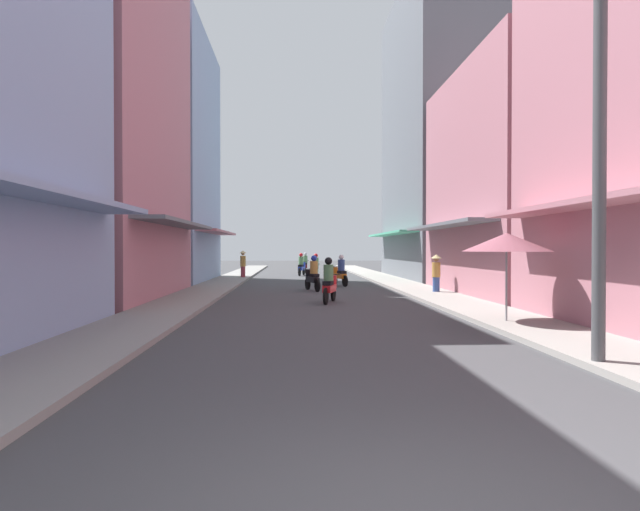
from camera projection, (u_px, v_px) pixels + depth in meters
name	position (u px, v px, depth m)	size (l,w,h in m)	color
ground_plane	(312.00, 287.00, 25.29)	(115.02, 115.02, 0.00)	#424244
sidewalk_left	(215.00, 287.00, 25.06)	(2.05, 60.28, 0.12)	gray
sidewalk_right	(406.00, 286.00, 25.53)	(2.05, 60.28, 0.12)	#9E9991
building_left_mid	(82.00, 115.00, 19.24)	(7.05, 9.70, 13.54)	#B7727F
building_left_far	(155.00, 160.00, 29.32)	(7.05, 9.53, 13.67)	#8CA5CC
building_right_mid	(531.00, 183.00, 21.04)	(7.05, 9.79, 9.05)	#B7727F
building_right_far	(446.00, 136.00, 32.72)	(7.05, 12.30, 17.87)	slate
motorbike_red	(330.00, 282.00, 18.04)	(0.70, 1.76, 1.58)	black
motorbike_orange	(340.00, 272.00, 26.33)	(0.77, 1.73, 1.58)	black
motorbike_maroon	(305.00, 264.00, 41.05)	(0.55, 1.81, 1.58)	black
motorbike_black	(313.00, 275.00, 23.24)	(0.74, 1.75, 1.58)	black
motorbike_green	(316.00, 268.00, 32.19)	(0.55, 1.81, 1.58)	black
motorbike_blue	(302.00, 266.00, 36.48)	(0.67, 1.77, 1.58)	black
pedestrian_foreground	(243.00, 263.00, 32.31)	(0.44, 0.44, 1.76)	#99333F
pedestrian_far	(436.00, 272.00, 21.36)	(0.44, 0.44, 1.64)	#334C8C
vendor_umbrella	(507.00, 242.00, 12.68)	(2.13, 2.13, 2.25)	#99999E
utility_pole	(600.00, 112.00, 8.11)	(0.20, 1.20, 7.81)	#4C4C4F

